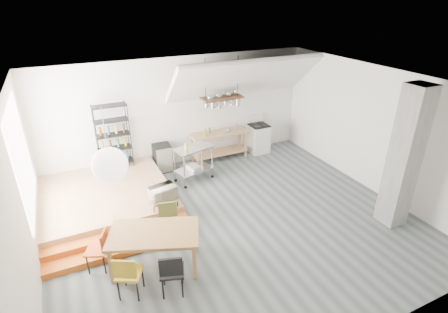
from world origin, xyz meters
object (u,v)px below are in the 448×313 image
stove (258,138)px  rolling_cart (193,159)px  dining_table (154,236)px  mini_fridge (162,158)px

stove → rolling_cart: size_ratio=1.06×
dining_table → mini_fridge: size_ratio=2.32×
stove → dining_table: size_ratio=0.63×
rolling_cart → mini_fridge: (-0.61, 0.95, -0.24)m
dining_table → mini_fridge: bearing=93.3°
rolling_cart → mini_fridge: 1.16m
dining_table → rolling_cart: bearing=78.4°
stove → dining_table: (-4.48, -3.77, 0.22)m
stove → mini_fridge: size_ratio=1.46×
dining_table → rolling_cart: rolling_cart is taller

